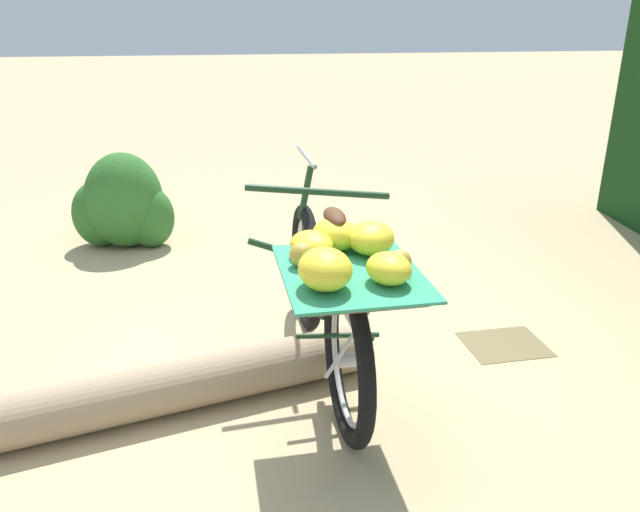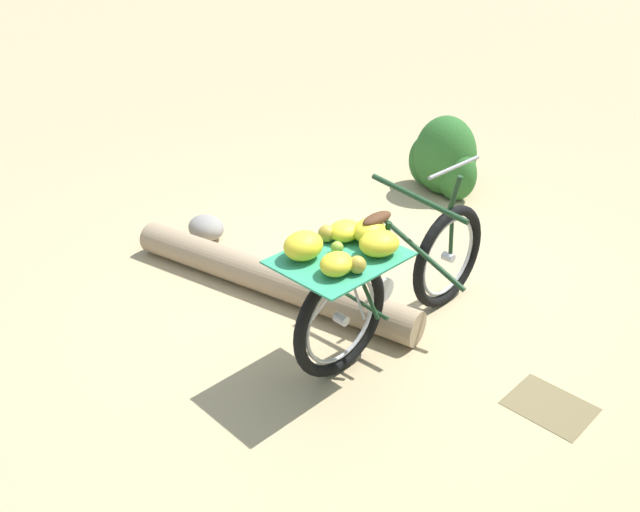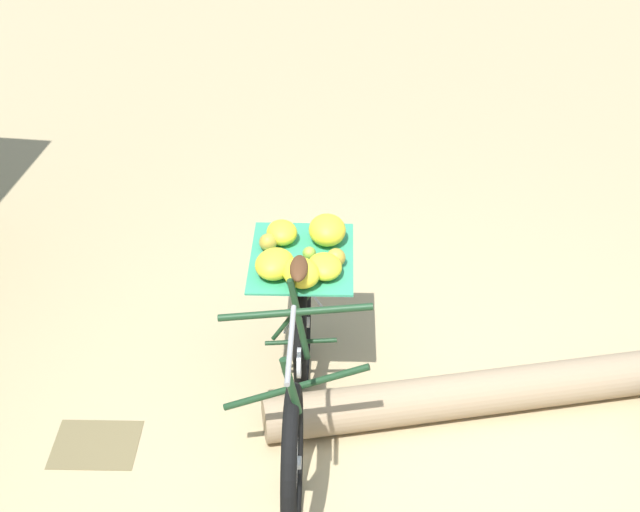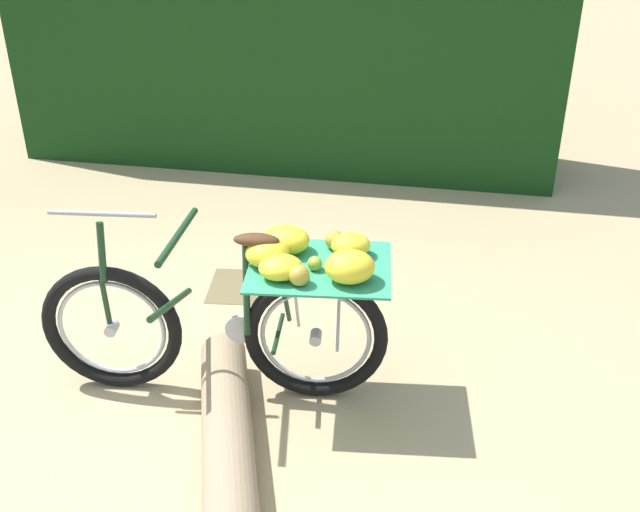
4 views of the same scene
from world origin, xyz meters
The scene contains 5 objects.
ground_plane centered at (0.00, 0.00, 0.00)m, with size 60.00×60.00×0.00m, color tan.
bicycle centered at (0.25, -0.38, 0.51)m, with size 0.71×1.78×1.03m.
fallen_log centered at (-0.72, -0.48, 0.12)m, with size 0.24×0.24×2.35m, color #9E8466.
shrub_cluster centered at (-0.93, 1.91, 0.33)m, with size 0.79×0.54×0.75m.
leaf_litter_patch centered at (1.30, -0.17, 0.00)m, with size 0.44×0.36×0.01m, color olive.
Camera 1 is at (-0.29, -2.95, 1.71)m, focal length 34.48 mm.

